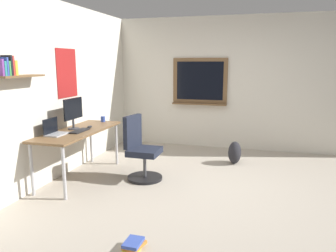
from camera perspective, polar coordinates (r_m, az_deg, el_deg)
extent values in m
plane|color=#ADA393|center=(4.50, 8.71, -11.44)|extent=(5.20, 5.20, 0.00)
cube|color=silver|center=(5.09, -19.42, 5.80)|extent=(5.00, 0.10, 2.60)
cube|color=brown|center=(4.33, -24.48, 7.94)|extent=(0.68, 0.20, 0.02)
cube|color=#A51E1E|center=(5.29, -17.28, 8.82)|extent=(0.52, 0.01, 0.74)
cube|color=teal|center=(4.15, -27.19, 8.93)|extent=(0.03, 0.14, 0.16)
cube|color=#3851B2|center=(4.17, -26.88, 9.25)|extent=(0.02, 0.14, 0.21)
cube|color=#3D934C|center=(4.20, -26.57, 9.01)|extent=(0.03, 0.14, 0.17)
cube|color=black|center=(4.22, -26.32, 9.49)|extent=(0.02, 0.14, 0.23)
cube|color=#C63833|center=(4.24, -26.04, 9.47)|extent=(0.03, 0.14, 0.23)
cube|color=gold|center=(4.27, -25.64, 9.15)|extent=(0.04, 0.14, 0.17)
cube|color=silver|center=(6.61, 11.88, 7.25)|extent=(0.10, 5.00, 2.60)
cube|color=brown|center=(6.64, 5.60, 7.88)|extent=(0.04, 1.10, 0.90)
cube|color=black|center=(6.62, 5.57, 7.88)|extent=(0.01, 0.94, 0.76)
cube|color=brown|center=(6.64, 5.45, 3.85)|extent=(0.12, 1.10, 0.03)
cube|color=brown|center=(4.97, -15.39, -0.87)|extent=(1.65, 0.60, 0.03)
cylinder|color=#B7B7BC|center=(4.32, -17.73, -7.84)|extent=(0.04, 0.04, 0.70)
cylinder|color=#B7B7BC|center=(5.60, -9.01, -3.15)|extent=(0.04, 0.04, 0.70)
cylinder|color=#B7B7BC|center=(4.60, -22.73, -7.05)|extent=(0.04, 0.04, 0.70)
cylinder|color=#B7B7BC|center=(5.81, -13.29, -2.78)|extent=(0.04, 0.04, 0.70)
cylinder|color=black|center=(4.93, -4.06, -9.02)|extent=(0.52, 0.52, 0.04)
cylinder|color=#4C4C51|center=(4.87, -4.09, -6.92)|extent=(0.05, 0.05, 0.34)
cube|color=#1E2333|center=(4.81, -4.13, -4.48)|extent=(0.44, 0.44, 0.09)
cube|color=#1E2333|center=(4.85, -6.20, -0.93)|extent=(0.41, 0.14, 0.48)
cube|color=#ADAFB5|center=(4.72, -18.83, -1.38)|extent=(0.31, 0.21, 0.02)
cube|color=black|center=(4.76, -19.90, 0.04)|extent=(0.31, 0.01, 0.21)
cylinder|color=#38383D|center=(5.06, -16.17, -0.45)|extent=(0.17, 0.17, 0.01)
cylinder|color=#38383D|center=(5.04, -16.22, 0.41)|extent=(0.03, 0.03, 0.14)
cube|color=black|center=(5.00, -16.26, 2.93)|extent=(0.46, 0.02, 0.31)
cube|color=black|center=(4.86, -15.16, -0.82)|extent=(0.37, 0.13, 0.02)
ellipsoid|color=#262628|center=(5.09, -13.54, -0.12)|extent=(0.10, 0.06, 0.03)
cylinder|color=#334CA5|center=(5.57, -11.32, 1.21)|extent=(0.08, 0.08, 0.09)
ellipsoid|color=#232328|center=(5.72, 11.58, -4.57)|extent=(0.32, 0.22, 0.38)
cube|color=gold|center=(3.26, -6.17, -20.34)|extent=(0.23, 0.18, 0.03)
cube|color=orange|center=(3.23, -5.91, -19.99)|extent=(0.24, 0.20, 0.03)
cube|color=#3851B2|center=(3.21, -6.09, -19.60)|extent=(0.21, 0.15, 0.03)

